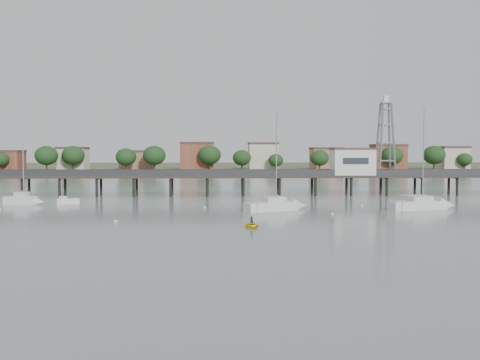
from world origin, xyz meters
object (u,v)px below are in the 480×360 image
(sailboat_d, at_px, (430,205))
(sailboat_b, at_px, (27,200))
(pier, at_px, (225,176))
(lattice_tower, at_px, (385,139))
(sailboat_c, at_px, (283,206))
(yellow_dinghy, at_px, (252,227))
(white_tender, at_px, (67,201))

(sailboat_d, distance_m, sailboat_b, 63.24)
(pier, height_order, lattice_tower, lattice_tower)
(pier, distance_m, sailboat_c, 27.45)
(pier, relative_size, yellow_dinghy, 49.22)
(white_tender, bearing_deg, lattice_tower, -5.72)
(lattice_tower, distance_m, sailboat_c, 36.57)
(white_tender, bearing_deg, sailboat_d, -31.24)
(lattice_tower, xyz_separation_m, sailboat_c, (-23.43, -26.05, -10.47))
(pier, height_order, yellow_dinghy, pier)
(pier, bearing_deg, yellow_dinghy, -86.98)
(pier, height_order, white_tender, pier)
(sailboat_b, xyz_separation_m, white_tender, (6.15, 1.15, -0.23))
(lattice_tower, height_order, white_tender, lattice_tower)
(sailboat_b, height_order, white_tender, sailboat_b)
(white_tender, height_order, yellow_dinghy, yellow_dinghy)
(sailboat_c, bearing_deg, yellow_dinghy, -133.53)
(sailboat_c, xyz_separation_m, yellow_dinghy, (-5.74, -17.90, -0.63))
(lattice_tower, distance_m, sailboat_d, 27.98)
(white_tender, xyz_separation_m, yellow_dinghy, (28.57, -28.95, -0.43))
(sailboat_d, distance_m, white_tender, 57.37)
(yellow_dinghy, bearing_deg, lattice_tower, 48.76)
(sailboat_c, distance_m, white_tender, 36.05)
(pier, bearing_deg, white_tender, -150.27)
(pier, relative_size, lattice_tower, 9.68)
(sailboat_d, relative_size, white_tender, 4.15)
(sailboat_b, bearing_deg, sailboat_d, 2.80)
(sailboat_b, relative_size, white_tender, 2.70)
(sailboat_d, bearing_deg, lattice_tower, 73.99)
(pier, xyz_separation_m, lattice_tower, (31.50, 0.00, 7.31))
(yellow_dinghy, bearing_deg, sailboat_c, 64.55)
(white_tender, bearing_deg, pier, 9.46)
(white_tender, distance_m, yellow_dinghy, 40.68)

